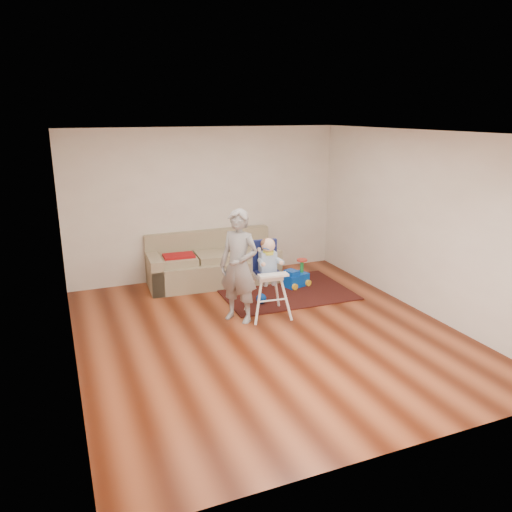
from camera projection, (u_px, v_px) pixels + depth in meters
name	position (u px, v px, depth m)	size (l,w,h in m)	color
ground	(267.00, 333.00, 6.92)	(5.50, 5.50, 0.00)	#491808
room_envelope	(253.00, 193.00, 6.86)	(5.04, 5.52, 2.72)	silver
sofa	(213.00, 259.00, 8.82)	(2.33, 1.07, 0.88)	#9A8D69
side_table	(174.00, 270.00, 8.87)	(0.46, 0.46, 0.46)	black
area_rug	(285.00, 291.00, 8.48)	(2.13, 1.60, 0.02)	black
ride_on_toy	(296.00, 273.00, 8.66)	(0.42, 0.30, 0.46)	blue
toy_ball	(261.00, 298.00, 7.91)	(0.16, 0.16, 0.16)	blue
high_chair	(268.00, 279.00, 7.34)	(0.61, 0.61, 1.21)	white
adult	(239.00, 266.00, 7.12)	(0.60, 0.39, 1.65)	gray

